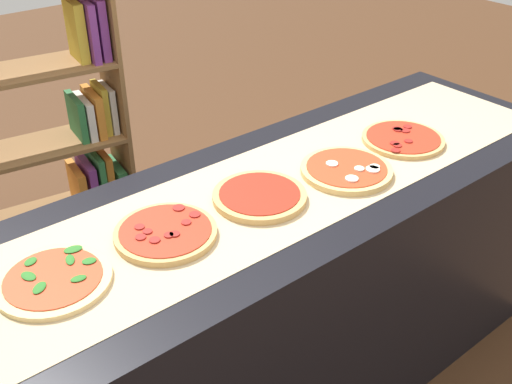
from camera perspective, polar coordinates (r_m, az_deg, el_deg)
name	(u,v)px	position (r m, az deg, el deg)	size (l,w,h in m)	color
counter	(256,311)	(2.16, 0.00, -11.02)	(2.54, 0.74, 0.93)	black
parchment_paper	(256,197)	(1.88, 0.00, -0.49)	(2.41, 0.50, 0.00)	tan
pizza_spinach_0	(54,279)	(1.63, -18.38, -7.75)	(0.29, 0.29, 0.02)	#E5C17F
pizza_pepperoni_1	(166,233)	(1.72, -8.44, -3.78)	(0.29, 0.29, 0.03)	tan
pizza_plain_2	(260,196)	(1.86, 0.34, -0.39)	(0.29, 0.29, 0.02)	tan
pizza_mozzarella_3	(347,170)	(2.02, 8.46, 2.06)	(0.30, 0.30, 0.03)	#DBB26B
pizza_pepperoni_4	(403,139)	(2.27, 13.57, 4.85)	(0.29, 0.29, 0.02)	tan
bookshelf	(61,154)	(2.87, -17.75, 3.42)	(0.83, 0.39, 1.41)	brown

